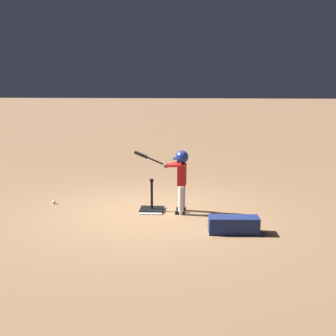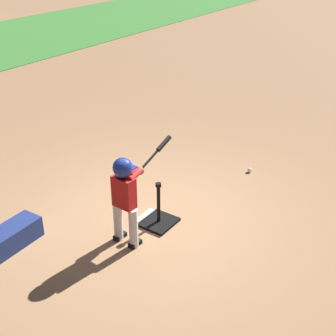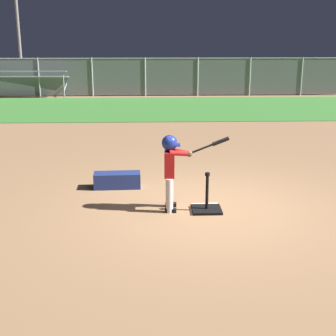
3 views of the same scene
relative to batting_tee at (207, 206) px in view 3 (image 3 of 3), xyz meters
The scene contains 10 objects.
ground_plane 0.18m from the batting_tee, 62.79° to the left, with size 90.00×90.00×0.00m, color #99704C.
grass_outfield_strip 10.97m from the batting_tee, 89.60° to the left, with size 56.00×6.19×0.02m, color #3D7F33.
backstop_fence 14.69m from the batting_tee, 89.70° to the left, with size 16.86×0.08×1.73m.
home_plate 0.11m from the batting_tee, 86.81° to the left, with size 0.44×0.44×0.02m, color white.
batting_tee is the anchor object (origin of this frame).
batter_child 0.89m from the batting_tee, behind, with size 1.04×0.38×1.21m.
bleachers_right_center 16.48m from the batting_tee, 113.17° to the left, with size 3.97×2.43×1.20m.
bleachers_far_left 16.08m from the batting_tee, 95.50° to the left, with size 2.88×1.99×0.99m.
bleachers_center 17.58m from the batting_tee, 65.26° to the left, with size 3.75×1.86×1.00m.
equipment_bag 1.94m from the batting_tee, 140.43° to the left, with size 0.84×0.32×0.28m, color navy.
Camera 3 is at (-0.94, -7.06, 2.68)m, focal length 50.00 mm.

